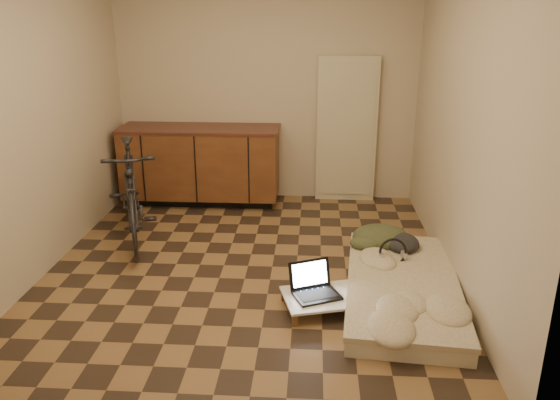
# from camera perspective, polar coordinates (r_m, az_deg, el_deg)

# --- Properties ---
(room_shell) EXTENTS (3.50, 4.00, 2.60)m
(room_shell) POSITION_cam_1_polar(r_m,az_deg,el_deg) (4.54, -3.67, 8.03)
(room_shell) COLOR brown
(room_shell) RESTS_ON ground
(cabinets) EXTENTS (1.84, 0.62, 0.91)m
(cabinets) POSITION_cam_1_polar(r_m,az_deg,el_deg) (6.49, -8.25, 3.71)
(cabinets) COLOR black
(cabinets) RESTS_ON ground
(appliance_panel) EXTENTS (0.70, 0.10, 1.70)m
(appliance_panel) POSITION_cam_1_polar(r_m,az_deg,el_deg) (6.50, 6.97, 7.28)
(appliance_panel) COLOR beige
(appliance_panel) RESTS_ON ground
(bicycle) EXTENTS (1.02, 1.75, 1.09)m
(bicycle) POSITION_cam_1_polar(r_m,az_deg,el_deg) (5.50, -15.31, 1.24)
(bicycle) COLOR black
(bicycle) RESTS_ON ground
(futon) EXTENTS (1.03, 1.88, 0.16)m
(futon) POSITION_cam_1_polar(r_m,az_deg,el_deg) (4.53, 12.65, -8.91)
(futon) COLOR beige
(futon) RESTS_ON ground
(clothing_pile) EXTENTS (0.59, 0.50, 0.22)m
(clothing_pile) POSITION_cam_1_polar(r_m,az_deg,el_deg) (5.08, 11.04, -3.29)
(clothing_pile) COLOR #373E24
(clothing_pile) RESTS_ON futon
(headphones) EXTENTS (0.30, 0.28, 0.18)m
(headphones) POSITION_cam_1_polar(r_m,az_deg,el_deg) (4.75, 11.72, -5.23)
(headphones) COLOR black
(headphones) RESTS_ON futon
(lap_desk) EXTENTS (0.77, 0.60, 0.11)m
(lap_desk) POSITION_cam_1_polar(r_m,az_deg,el_deg) (4.26, 5.06, -10.04)
(lap_desk) COLOR brown
(lap_desk) RESTS_ON ground
(laptop) EXTENTS (0.43, 0.41, 0.23)m
(laptop) POSITION_cam_1_polar(r_m,az_deg,el_deg) (4.25, 3.60, -9.12)
(laptop) COLOR black
(laptop) RESTS_ON lap_desk
(mouse) EXTENTS (0.10, 0.11, 0.03)m
(mouse) POSITION_cam_1_polar(r_m,az_deg,el_deg) (4.30, 7.63, -9.39)
(mouse) COLOR white
(mouse) RESTS_ON lap_desk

